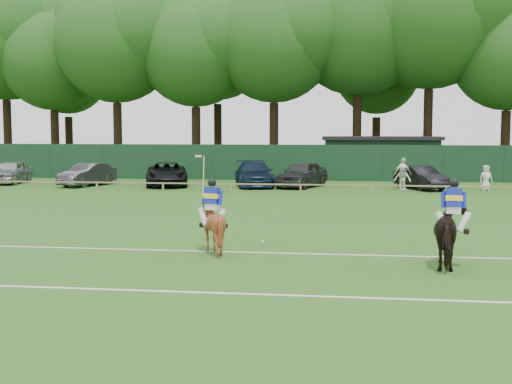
% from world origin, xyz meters
% --- Properties ---
extents(ground, '(160.00, 160.00, 0.00)m').
position_xyz_m(ground, '(0.00, 0.00, 0.00)').
color(ground, '#1E4C14').
rests_on(ground, ground).
extents(horse_dark, '(1.09, 2.17, 1.78)m').
position_xyz_m(horse_dark, '(6.38, -2.44, 0.89)').
color(horse_dark, black).
rests_on(horse_dark, ground).
extents(horse_chestnut, '(1.61, 1.72, 1.59)m').
position_xyz_m(horse_chestnut, '(-0.21, -1.18, 0.79)').
color(horse_chestnut, brown).
rests_on(horse_chestnut, ground).
extents(sedan_silver, '(2.33, 4.66, 1.52)m').
position_xyz_m(sedan_silver, '(-18.39, 21.87, 0.76)').
color(sedan_silver, '#9FA1A4').
rests_on(sedan_silver, ground).
extents(sedan_grey, '(2.62, 4.59, 1.43)m').
position_xyz_m(sedan_grey, '(-12.68, 20.75, 0.72)').
color(sedan_grey, '#2F2F32').
rests_on(sedan_grey, ground).
extents(suv_black, '(3.82, 5.86, 1.50)m').
position_xyz_m(suv_black, '(-7.67, 21.32, 0.75)').
color(suv_black, black).
rests_on(suv_black, ground).
extents(sedan_navy, '(3.34, 5.73, 1.56)m').
position_xyz_m(sedan_navy, '(-2.18, 21.74, 0.78)').
color(sedan_navy, '#112035').
rests_on(sedan_navy, ground).
extents(hatch_grey, '(3.39, 5.10, 1.61)m').
position_xyz_m(hatch_grey, '(0.83, 21.52, 0.81)').
color(hatch_grey, '#2C2D2F').
rests_on(hatch_grey, ground).
extents(estate_black, '(3.08, 4.45, 1.39)m').
position_xyz_m(estate_black, '(7.94, 21.06, 0.69)').
color(estate_black, black).
rests_on(estate_black, ground).
extents(spectator_left, '(1.12, 0.80, 1.57)m').
position_xyz_m(spectator_left, '(6.79, 20.11, 0.78)').
color(spectator_left, beige).
rests_on(spectator_left, ground).
extents(spectator_mid, '(1.21, 0.90, 1.91)m').
position_xyz_m(spectator_mid, '(6.81, 20.20, 0.95)').
color(spectator_mid, silver).
rests_on(spectator_mid, ground).
extents(spectator_right, '(0.80, 0.59, 1.50)m').
position_xyz_m(spectator_right, '(11.59, 20.55, 0.75)').
color(spectator_right, silver).
rests_on(spectator_right, ground).
extents(rider_dark, '(0.94, 0.39, 1.41)m').
position_xyz_m(rider_dark, '(6.38, -2.45, 1.67)').
color(rider_dark, silver).
rests_on(rider_dark, ground).
extents(rider_chestnut, '(0.93, 0.71, 2.05)m').
position_xyz_m(rider_chestnut, '(-0.21, -1.19, 1.52)').
color(rider_chestnut, silver).
rests_on(rider_chestnut, ground).
extents(polo_ball, '(0.09, 0.09, 0.09)m').
position_xyz_m(polo_ball, '(1.02, 0.66, 0.04)').
color(polo_ball, silver).
rests_on(polo_ball, ground).
extents(pitch_lines, '(60.00, 5.10, 0.01)m').
position_xyz_m(pitch_lines, '(0.00, -3.50, 0.01)').
color(pitch_lines, silver).
rests_on(pitch_lines, ground).
extents(pitch_rail, '(62.10, 0.10, 0.50)m').
position_xyz_m(pitch_rail, '(0.00, 18.00, 0.45)').
color(pitch_rail, '#997F5B').
rests_on(pitch_rail, ground).
extents(perimeter_fence, '(92.08, 0.08, 2.50)m').
position_xyz_m(perimeter_fence, '(0.00, 27.00, 1.25)').
color(perimeter_fence, '#14351E').
rests_on(perimeter_fence, ground).
extents(utility_shed, '(8.40, 4.40, 3.04)m').
position_xyz_m(utility_shed, '(6.00, 30.00, 1.54)').
color(utility_shed, '#14331E').
rests_on(utility_shed, ground).
extents(tree_row, '(96.00, 12.00, 21.00)m').
position_xyz_m(tree_row, '(2.00, 35.00, 0.00)').
color(tree_row, '#26561C').
rests_on(tree_row, ground).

